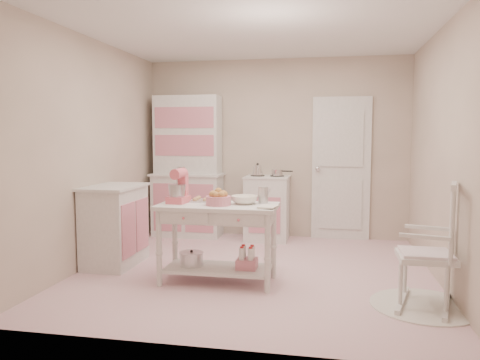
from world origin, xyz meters
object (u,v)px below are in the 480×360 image
Objects in this scene: work_table at (218,243)px; hutch at (187,166)px; stove at (267,208)px; rocking_chair at (426,245)px; stand_mixer at (178,187)px; base_cabinet at (115,225)px; bread_basket at (218,201)px.

hutch is at bearing 114.87° from work_table.
rocking_chair is at bearing -54.34° from stove.
base_cabinet is at bearing 162.64° from stand_mixer.
hutch is 1.33m from stove.
stove is at bearing 83.59° from work_table.
bread_basket is (1.34, -0.45, 0.39)m from base_cabinet.
rocking_chair is 1.96m from bread_basket.
work_table is (-1.93, 0.33, -0.15)m from rocking_chair.
work_table is at bearing -175.02° from rocking_chair.
base_cabinet is 2.71× the size of stand_mixer.
stand_mixer is at bearing 177.27° from work_table.
rocking_chair reaches higher than bread_basket.
work_table is (0.97, -2.09, -0.64)m from hutch.
bread_basket is (0.44, -0.07, -0.12)m from stand_mixer.
bread_basket is at bearing -3.25° from stand_mixer.
stove is at bearing 77.99° from stand_mixer.
base_cabinet is at bearing -101.71° from hutch.
rocking_chair is at bearing -9.69° from work_table.
base_cabinet is at bearing -133.40° from stove.
rocking_chair reaches higher than stove.
hutch is 3.81m from rocking_chair.
work_table is at bearing -17.05° from base_cabinet.
rocking_chair is 1.97m from work_table.
stove is 3.68× the size of bread_basket.
stove is at bearing -2.39° from hutch.
hutch is 2.15m from stand_mixer.
hutch is at bearing 154.81° from rocking_chair.
hutch reaches higher than bread_basket.
bread_basket is (-1.91, 0.28, 0.30)m from rocking_chair.
base_cabinet reaches higher than bread_basket.
rocking_chair reaches higher than work_table.
rocking_chair is (1.70, -2.37, 0.09)m from stove.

